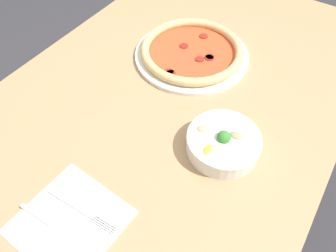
# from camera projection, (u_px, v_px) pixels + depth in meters

# --- Properties ---
(ground_plane) EXTENTS (8.00, 8.00, 0.00)m
(ground_plane) POSITION_uv_depth(u_px,v_px,m) (172.00, 210.00, 1.48)
(ground_plane) COLOR #333338
(dining_table) EXTENTS (1.36, 0.87, 0.75)m
(dining_table) POSITION_uv_depth(u_px,v_px,m) (174.00, 116.00, 0.98)
(dining_table) COLOR tan
(dining_table) RESTS_ON ground_plane
(pizza) EXTENTS (0.34, 0.34, 0.04)m
(pizza) POSITION_uv_depth(u_px,v_px,m) (192.00, 52.00, 0.98)
(pizza) COLOR white
(pizza) RESTS_ON dining_table
(bowl) EXTENTS (0.17, 0.17, 0.07)m
(bowl) POSITION_uv_depth(u_px,v_px,m) (223.00, 142.00, 0.76)
(bowl) COLOR white
(bowl) RESTS_ON dining_table
(napkin) EXTENTS (0.21, 0.21, 0.00)m
(napkin) POSITION_uv_depth(u_px,v_px,m) (70.00, 222.00, 0.66)
(napkin) COLOR white
(napkin) RESTS_ON dining_table
(fork) EXTENTS (0.02, 0.18, 0.00)m
(fork) POSITION_uv_depth(u_px,v_px,m) (79.00, 209.00, 0.68)
(fork) COLOR silver
(fork) RESTS_ON napkin
(knife) EXTENTS (0.02, 0.22, 0.01)m
(knife) POSITION_uv_depth(u_px,v_px,m) (57.00, 229.00, 0.65)
(knife) COLOR silver
(knife) RESTS_ON napkin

